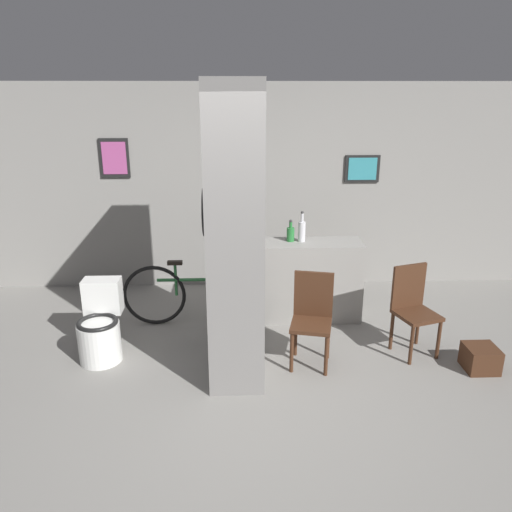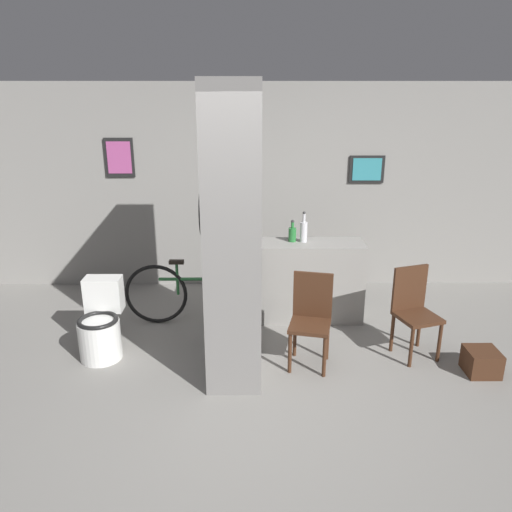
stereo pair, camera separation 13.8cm
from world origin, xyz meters
TOP-DOWN VIEW (x-y plane):
  - ground_plane at (0.00, 0.00)m, footprint 14.00×14.00m
  - wall_back at (-0.00, 2.63)m, footprint 8.00×0.09m
  - pillar_center at (-0.11, 0.55)m, footprint 0.51×1.11m
  - counter_shelf at (0.57, 1.54)m, footprint 1.44×0.44m
  - toilet at (-1.43, 0.72)m, footprint 0.40×0.56m
  - chair_near_pillar at (0.60, 0.55)m, footprint 0.45×0.45m
  - chair_by_doorway at (1.63, 0.73)m, footprint 0.47×0.47m
  - bicycle at (-0.53, 1.42)m, footprint 1.67×0.42m
  - bottle_tall at (0.62, 1.57)m, footprint 0.08×0.08m
  - bottle_short at (0.50, 1.59)m, footprint 0.08×0.08m
  - floor_crate at (2.18, 0.34)m, footprint 0.29×0.29m

SIDE VIEW (x-z plane):
  - ground_plane at x=0.00m, z-range 0.00..0.00m
  - floor_crate at x=2.18m, z-range 0.00..0.23m
  - toilet at x=-1.43m, z-range -0.06..0.68m
  - bicycle at x=-0.53m, z-range -0.01..0.73m
  - counter_shelf at x=0.57m, z-range 0.00..0.91m
  - chair_near_pillar at x=0.60m, z-range 0.04..0.93m
  - chair_by_doorway at x=1.63m, z-range 0.04..0.93m
  - bottle_short at x=0.50m, z-range 0.87..1.12m
  - bottle_tall at x=0.62m, z-range 0.86..1.21m
  - pillar_center at x=-0.11m, z-range 0.00..2.60m
  - wall_back at x=0.00m, z-range 0.00..2.60m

